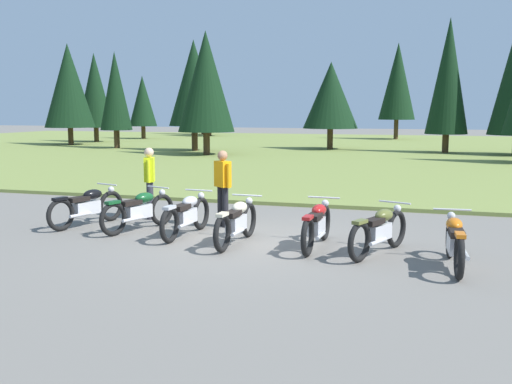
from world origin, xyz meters
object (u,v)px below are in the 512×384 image
object	(u,v)px
motorcycle_orange	(455,241)
motorcycle_red	(317,224)
motorcycle_olive	(379,230)
rider_checking_bike	(223,184)
motorcycle_cream	(237,221)
rider_in_hivis_vest	(150,179)
motorcycle_british_green	(139,210)
motorcycle_black	(87,206)
motorcycle_silver	(186,215)

from	to	relation	value
motorcycle_orange	motorcycle_red	bearing A→B (deg)	162.95
motorcycle_olive	rider_checking_bike	bearing A→B (deg)	156.14
motorcycle_cream	motorcycle_orange	size ratio (longest dim) A/B	1.00
rider_in_hivis_vest	rider_checking_bike	size ratio (longest dim) A/B	1.00
motorcycle_orange	motorcycle_olive	bearing A→B (deg)	155.89
motorcycle_cream	rider_checking_bike	bearing A→B (deg)	118.80
motorcycle_british_green	motorcycle_orange	xyz separation A→B (m)	(6.32, -1.21, 0.00)
motorcycle_british_green	motorcycle_olive	distance (m)	5.11
motorcycle_black	motorcycle_olive	distance (m)	6.45
motorcycle_british_green	rider_checking_bike	xyz separation A→B (m)	(1.56, 0.90, 0.51)
motorcycle_cream	motorcycle_olive	xyz separation A→B (m)	(2.67, -0.02, 0.00)
rider_checking_bike	rider_in_hivis_vest	bearing A→B (deg)	168.74
motorcycle_red	rider_checking_bike	size ratio (longest dim) A/B	1.26
motorcycle_orange	rider_checking_bike	size ratio (longest dim) A/B	1.26
motorcycle_british_green	motorcycle_cream	xyz separation A→B (m)	(2.40, -0.63, 0.00)
motorcycle_silver	motorcycle_cream	bearing A→B (deg)	-18.77
motorcycle_orange	rider_checking_bike	bearing A→B (deg)	156.08
motorcycle_olive	motorcycle_silver	bearing A→B (deg)	173.64
motorcycle_british_green	rider_checking_bike	size ratio (longest dim) A/B	1.21
motorcycle_british_green	rider_in_hivis_vest	distance (m)	1.45
motorcycle_black	motorcycle_silver	size ratio (longest dim) A/B	0.97
motorcycle_black	motorcycle_olive	size ratio (longest dim) A/B	1.02
motorcycle_cream	rider_checking_bike	distance (m)	1.82
motorcycle_silver	motorcycle_orange	xyz separation A→B (m)	(5.14, -0.99, 0.00)
motorcycle_orange	rider_in_hivis_vest	size ratio (longest dim) A/B	1.26
motorcycle_orange	motorcycle_cream	bearing A→B (deg)	171.58
motorcycle_orange	motorcycle_silver	bearing A→B (deg)	169.06
motorcycle_olive	rider_in_hivis_vest	distance (m)	5.83
rider_in_hivis_vest	rider_checking_bike	distance (m)	2.00
motorcycle_orange	rider_checking_bike	distance (m)	5.24
motorcycle_british_green	rider_in_hivis_vest	bearing A→B (deg)	107.25
motorcycle_silver	rider_in_hivis_vest	world-z (taller)	rider_in_hivis_vest
rider_in_hivis_vest	rider_checking_bike	bearing A→B (deg)	-11.26
motorcycle_black	motorcycle_orange	world-z (taller)	same
motorcycle_british_green	motorcycle_olive	bearing A→B (deg)	-7.31
motorcycle_cream	rider_in_hivis_vest	bearing A→B (deg)	145.53
motorcycle_red	rider_in_hivis_vest	bearing A→B (deg)	157.76
motorcycle_british_green	motorcycle_cream	size ratio (longest dim) A/B	0.97
motorcycle_red	motorcycle_olive	world-z (taller)	same
motorcycle_olive	motorcycle_orange	xyz separation A→B (m)	(1.25, -0.56, 0.00)
motorcycle_black	rider_checking_bike	distance (m)	3.04
motorcycle_black	motorcycle_british_green	distance (m)	1.34
motorcycle_red	rider_in_hivis_vest	distance (m)	4.69
motorcycle_olive	motorcycle_orange	distance (m)	1.37
motorcycle_silver	rider_checking_bike	distance (m)	1.29
rider_checking_bike	motorcycle_orange	bearing A→B (deg)	-23.92
motorcycle_orange	rider_in_hivis_vest	bearing A→B (deg)	159.58
motorcycle_silver	motorcycle_black	bearing A→B (deg)	172.46
motorcycle_silver	motorcycle_orange	distance (m)	5.23
motorcycle_silver	rider_checking_bike	bearing A→B (deg)	71.62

